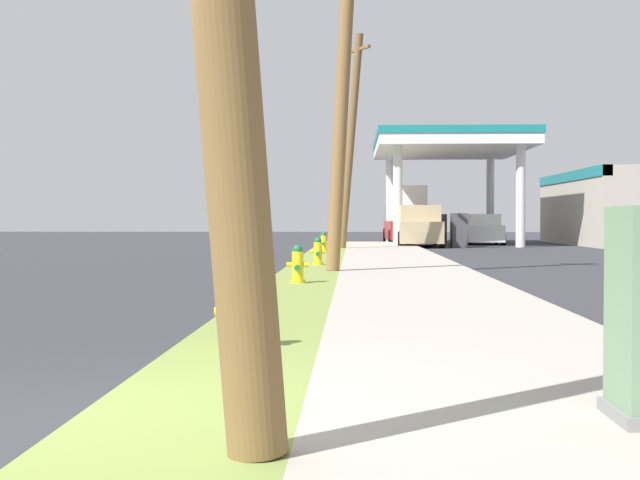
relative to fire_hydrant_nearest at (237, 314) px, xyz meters
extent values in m
plane|color=#333338|center=(-0.62, -2.70, -0.45)|extent=(160.00, 160.00, 0.00)
cube|color=olive|center=(0.08, -2.70, -0.39)|extent=(1.40, 80.00, 0.12)
cube|color=#A8A093|center=(2.38, -2.70, -0.39)|extent=(3.20, 80.00, 0.12)
cylinder|color=yellow|center=(0.00, 0.01, -0.30)|extent=(0.29, 0.29, 0.06)
cylinder|color=yellow|center=(0.00, 0.01, -0.03)|extent=(0.22, 0.22, 0.60)
sphere|color=#196038|center=(0.00, 0.01, 0.31)|extent=(0.19, 0.19, 0.19)
cylinder|color=#196038|center=(0.00, 0.01, 0.39)|extent=(0.06, 0.06, 0.05)
cylinder|color=yellow|center=(-0.16, 0.01, 0.02)|extent=(0.10, 0.09, 0.09)
cylinder|color=yellow|center=(0.16, 0.01, 0.02)|extent=(0.10, 0.09, 0.09)
cylinder|color=#196038|center=(0.00, -0.16, -0.03)|extent=(0.11, 0.12, 0.11)
cylinder|color=yellow|center=(0.04, 8.19, -0.30)|extent=(0.29, 0.29, 0.06)
cylinder|color=yellow|center=(0.04, 8.19, -0.03)|extent=(0.22, 0.22, 0.60)
sphere|color=#196038|center=(0.04, 8.19, 0.31)|extent=(0.19, 0.19, 0.19)
cylinder|color=#196038|center=(0.04, 8.19, 0.39)|extent=(0.06, 0.06, 0.05)
cylinder|color=yellow|center=(-0.12, 8.19, 0.02)|extent=(0.10, 0.09, 0.09)
cylinder|color=yellow|center=(0.20, 8.19, 0.02)|extent=(0.10, 0.09, 0.09)
cylinder|color=#196038|center=(0.04, 8.02, -0.03)|extent=(0.11, 0.12, 0.11)
cylinder|color=yellow|center=(0.16, 14.52, -0.30)|extent=(0.29, 0.29, 0.06)
cylinder|color=yellow|center=(0.16, 14.52, -0.03)|extent=(0.22, 0.22, 0.60)
sphere|color=#196038|center=(0.16, 14.52, 0.31)|extent=(0.19, 0.19, 0.19)
cylinder|color=#196038|center=(0.16, 14.52, 0.39)|extent=(0.06, 0.06, 0.05)
cylinder|color=yellow|center=(0.00, 14.52, 0.02)|extent=(0.10, 0.09, 0.09)
cylinder|color=yellow|center=(0.32, 14.52, 0.02)|extent=(0.10, 0.09, 0.09)
cylinder|color=#196038|center=(0.16, 14.35, -0.03)|extent=(0.11, 0.12, 0.11)
cylinder|color=yellow|center=(-0.01, 23.45, -0.30)|extent=(0.29, 0.29, 0.06)
cylinder|color=yellow|center=(-0.01, 23.45, -0.03)|extent=(0.22, 0.22, 0.60)
sphere|color=#196038|center=(-0.01, 23.45, 0.31)|extent=(0.19, 0.19, 0.19)
cylinder|color=#196038|center=(-0.01, 23.45, 0.39)|extent=(0.06, 0.06, 0.05)
cylinder|color=yellow|center=(-0.17, 23.45, 0.02)|extent=(0.10, 0.09, 0.09)
cylinder|color=yellow|center=(0.15, 23.45, 0.02)|extent=(0.10, 0.09, 0.09)
cylinder|color=#196038|center=(-0.01, 23.28, -0.03)|extent=(0.11, 0.12, 0.11)
cylinder|color=olive|center=(0.87, 11.66, 4.36)|extent=(0.96, 1.09, 9.37)
cylinder|color=brown|center=(0.97, 27.03, 4.04)|extent=(1.16, 1.54, 8.72)
cube|color=brown|center=(1.33, 26.48, 7.75)|extent=(0.87, 1.24, 0.12)
cylinder|color=silver|center=(3.17, 32.04, 1.94)|extent=(0.44, 0.44, 4.78)
cylinder|color=silver|center=(8.90, 32.04, 1.94)|extent=(0.44, 0.44, 4.78)
cylinder|color=silver|center=(3.17, 40.87, 1.94)|extent=(0.44, 0.44, 4.78)
cylinder|color=silver|center=(8.90, 40.87, 1.94)|extent=(0.44, 0.44, 4.78)
cube|color=white|center=(6.04, 36.46, 4.58)|extent=(7.53, 10.63, 0.50)
cube|color=#197A7F|center=(6.04, 36.46, 5.01)|extent=(7.63, 10.73, 0.36)
cube|color=#47474C|center=(6.04, 32.04, 0.35)|extent=(0.70, 1.10, 1.60)
cube|color=#47474C|center=(6.04, 40.87, 0.35)|extent=(0.70, 1.10, 1.60)
cube|color=#B7AD9E|center=(15.62, 36.46, 1.43)|extent=(6.96, 12.58, 3.75)
cube|color=#197A7F|center=(12.34, 36.46, 3.06)|extent=(0.50, 12.58, 0.50)
cube|color=white|center=(7.83, 36.46, 0.14)|extent=(2.11, 4.61, 0.85)
cube|color=white|center=(7.81, 36.23, 0.85)|extent=(1.73, 2.12, 0.56)
cylinder|color=black|center=(7.08, 38.21, -0.15)|extent=(0.26, 0.61, 0.60)
cylinder|color=black|center=(8.80, 38.10, -0.15)|extent=(0.26, 0.61, 0.60)
cylinder|color=black|center=(6.86, 34.82, -0.15)|extent=(0.26, 0.61, 0.60)
cylinder|color=black|center=(8.58, 34.71, -0.15)|extent=(0.26, 0.61, 0.60)
cube|color=tan|center=(4.21, 32.84, 0.26)|extent=(2.09, 5.43, 1.00)
cube|color=tan|center=(4.19, 31.86, 1.14)|extent=(1.87, 2.08, 0.76)
cube|color=tan|center=(4.23, 34.02, 0.88)|extent=(1.93, 2.95, 0.24)
cylinder|color=black|center=(5.12, 30.67, -0.07)|extent=(0.23, 0.76, 0.76)
cylinder|color=black|center=(3.22, 30.70, -0.07)|extent=(0.23, 0.76, 0.76)
cylinder|color=black|center=(5.19, 34.97, -0.07)|extent=(0.23, 0.76, 0.76)
cylinder|color=black|center=(3.29, 35.00, -0.07)|extent=(0.23, 0.76, 0.76)
cube|color=red|center=(3.96, 39.78, 0.26)|extent=(2.13, 6.44, 1.00)
cube|color=white|center=(3.98, 39.01, 1.71)|extent=(2.04, 4.01, 1.90)
cube|color=red|center=(3.92, 41.83, 1.21)|extent=(1.88, 2.09, 0.90)
cylinder|color=black|center=(2.96, 42.41, -0.07)|extent=(0.24, 0.76, 0.76)
cylinder|color=black|center=(4.86, 42.45, -0.07)|extent=(0.24, 0.76, 0.76)
cylinder|color=black|center=(3.07, 37.11, -0.07)|extent=(0.24, 0.76, 0.76)
cylinder|color=black|center=(4.97, 37.15, -0.07)|extent=(0.24, 0.76, 0.76)
camera|label=1|loc=(1.11, -8.00, 0.91)|focal=47.72mm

